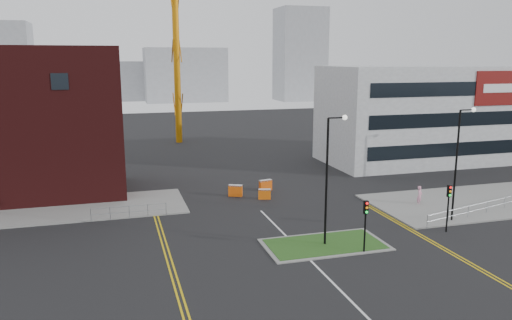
{
  "coord_description": "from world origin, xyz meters",
  "views": [
    {
      "loc": [
        -11.9,
        -22.57,
        12.93
      ],
      "look_at": [
        -1.11,
        14.69,
        5.0
      ],
      "focal_mm": 35.0,
      "sensor_mm": 36.0,
      "label": 1
    }
  ],
  "objects": [
    {
      "name": "ground",
      "position": [
        0.0,
        0.0,
        0.0
      ],
      "size": [
        200.0,
        200.0,
        0.0
      ],
      "primitive_type": "plane",
      "color": "black",
      "rests_on": "ground"
    },
    {
      "name": "pavement_left",
      "position": [
        -20.0,
        22.0,
        0.06
      ],
      "size": [
        28.0,
        8.0,
        0.12
      ],
      "primitive_type": "cube",
      "color": "slate",
      "rests_on": "ground"
    },
    {
      "name": "pavement_right",
      "position": [
        22.0,
        14.0,
        0.06
      ],
      "size": [
        24.0,
        10.0,
        0.12
      ],
      "primitive_type": "cube",
      "color": "slate",
      "rests_on": "ground"
    },
    {
      "name": "island_kerb",
      "position": [
        2.0,
        8.0,
        0.04
      ],
      "size": [
        8.6,
        4.6,
        0.08
      ],
      "primitive_type": "cube",
      "color": "slate",
      "rests_on": "ground"
    },
    {
      "name": "grass_island",
      "position": [
        2.0,
        8.0,
        0.06
      ],
      "size": [
        8.0,
        4.0,
        0.12
      ],
      "primitive_type": "cube",
      "color": "#1E4818",
      "rests_on": "ground"
    },
    {
      "name": "office_block",
      "position": [
        26.01,
        31.97,
        6.0
      ],
      "size": [
        25.0,
        12.2,
        12.0
      ],
      "color": "#A7A9AC",
      "rests_on": "ground"
    },
    {
      "name": "streetlamp_island",
      "position": [
        2.22,
        8.0,
        5.41
      ],
      "size": [
        1.46,
        0.36,
        9.18
      ],
      "color": "black",
      "rests_on": "ground"
    },
    {
      "name": "streetlamp_right_near",
      "position": [
        14.22,
        10.0,
        5.41
      ],
      "size": [
        1.46,
        0.36,
        9.18
      ],
      "color": "black",
      "rests_on": "ground"
    },
    {
      "name": "traffic_light_island",
      "position": [
        4.0,
        5.98,
        2.57
      ],
      "size": [
        0.28,
        0.33,
        3.65
      ],
      "color": "black",
      "rests_on": "ground"
    },
    {
      "name": "traffic_light_right",
      "position": [
        12.0,
        7.98,
        2.57
      ],
      "size": [
        0.28,
        0.33,
        3.65
      ],
      "color": "black",
      "rests_on": "ground"
    },
    {
      "name": "railing_left",
      "position": [
        -11.0,
        18.0,
        0.74
      ],
      "size": [
        6.05,
        0.05,
        1.1
      ],
      "color": "gray",
      "rests_on": "ground"
    },
    {
      "name": "railing_right",
      "position": [
        20.5,
        11.5,
        0.78
      ],
      "size": [
        19.05,
        5.05,
        1.1
      ],
      "color": "gray",
      "rests_on": "ground"
    },
    {
      "name": "centre_line",
      "position": [
        0.0,
        2.0,
        0.01
      ],
      "size": [
        0.15,
        30.0,
        0.01
      ],
      "primitive_type": "cube",
      "color": "silver",
      "rests_on": "ground"
    },
    {
      "name": "yellow_left_a",
      "position": [
        -9.0,
        10.0,
        0.01
      ],
      "size": [
        0.12,
        24.0,
        0.01
      ],
      "primitive_type": "cube",
      "color": "gold",
      "rests_on": "ground"
    },
    {
      "name": "yellow_left_b",
      "position": [
        -8.7,
        10.0,
        0.01
      ],
      "size": [
        0.12,
        24.0,
        0.01
      ],
      "primitive_type": "cube",
      "color": "gold",
      "rests_on": "ground"
    },
    {
      "name": "yellow_right_a",
      "position": [
        9.5,
        6.0,
        0.01
      ],
      "size": [
        0.12,
        20.0,
        0.01
      ],
      "primitive_type": "cube",
      "color": "gold",
      "rests_on": "ground"
    },
    {
      "name": "yellow_right_b",
      "position": [
        9.8,
        6.0,
        0.01
      ],
      "size": [
        0.12,
        20.0,
        0.01
      ],
      "primitive_type": "cube",
      "color": "gold",
      "rests_on": "ground"
    },
    {
      "name": "skyline_b",
      "position": [
        10.0,
        130.0,
        8.0
      ],
      "size": [
        24.0,
        12.0,
        16.0
      ],
      "primitive_type": "cube",
      "color": "gray",
      "rests_on": "ground"
    },
    {
      "name": "skyline_c",
      "position": [
        45.0,
        125.0,
        14.0
      ],
      "size": [
        14.0,
        12.0,
        28.0
      ],
      "primitive_type": "cube",
      "color": "gray",
      "rests_on": "ground"
    },
    {
      "name": "skyline_d",
      "position": [
        -8.0,
        140.0,
        6.0
      ],
      "size": [
        30.0,
        12.0,
        12.0
      ],
      "primitive_type": "cube",
      "color": "gray",
      "rests_on": "ground"
    },
    {
      "name": "pedestrian",
      "position": [
        14.17,
        14.73,
        0.87
      ],
      "size": [
        0.76,
        0.71,
        1.74
      ],
      "primitive_type": "imported",
      "rotation": [
        0.0,
        0.0,
        0.61
      ],
      "color": "pink",
      "rests_on": "ground"
    },
    {
      "name": "barrier_left",
      "position": [
        -1.0,
        22.14,
        0.6
      ],
      "size": [
        1.38,
        0.92,
        1.1
      ],
      "color": "#FB5F0D",
      "rests_on": "ground"
    },
    {
      "name": "barrier_mid",
      "position": [
        1.37,
        20.41,
        0.52
      ],
      "size": [
        1.2,
        0.66,
        0.96
      ],
      "color": "orange",
      "rests_on": "ground"
    },
    {
      "name": "barrier_right",
      "position": [
        2.39,
        23.37,
        0.58
      ],
      "size": [
        1.34,
        0.66,
        1.08
      ],
      "color": "#EB550D",
      "rests_on": "ground"
    }
  ]
}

